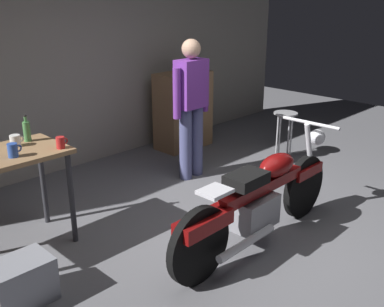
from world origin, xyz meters
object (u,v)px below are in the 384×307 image
Objects in this scene: person_standing at (191,103)px; shop_stool at (285,123)px; wooden_dresser at (183,110)px; mug_red_diner at (61,143)px; bottle at (27,131)px; motorcycle at (260,199)px; mug_white_ceramic at (15,141)px; mug_blue_enamel at (13,150)px; storage_bin at (21,282)px.

person_standing reaches higher than shop_stool.
wooden_dresser is (0.74, 0.90, -0.38)m from person_standing.
bottle reaches higher than mug_red_diner.
mug_white_ceramic is at bearing 130.64° from motorcycle.
bottle is at bearing 48.46° from mug_blue_enamel.
mug_blue_enamel is (-2.27, -0.23, 0.03)m from person_standing.
mug_white_ceramic reaches higher than motorcycle.
wooden_dresser is at bearing 115.80° from shop_stool.
mug_blue_enamel is at bearing 3.80° from person_standing.
storage_bin is 1.25m from mug_white_ceramic.
wooden_dresser is at bearing 24.59° from mug_red_diner.
wooden_dresser is at bearing 16.56° from bottle.
person_standing reaches higher than mug_white_ceramic.
motorcycle is at bearing -52.11° from bottle.
person_standing reaches higher than bottle.
storage_bin is 1.37m from bottle.
person_standing is 2.61× the size of shop_stool.
mug_white_ceramic is at bearing 172.71° from shop_stool.
person_standing is 3.80× the size of storage_bin.
shop_stool is 3.68m from mug_blue_enamel.
mug_blue_enamel is (-3.01, -1.12, 0.41)m from wooden_dresser.
shop_stool is 1.47m from wooden_dresser.
mug_white_ceramic is (-3.51, 0.45, 0.45)m from shop_stool.
shop_stool is (2.09, 1.14, 0.05)m from motorcycle.
person_standing is 13.56× the size of mug_white_ceramic.
mug_white_ceramic is (-1.42, 1.59, 0.50)m from motorcycle.
mug_red_diner reaches higher than motorcycle.
storage_bin is 4.08× the size of mug_red_diner.
bottle reaches higher than motorcycle.
mug_white_ceramic is at bearing -156.76° from bottle.
person_standing is 6.93× the size of bottle.
mug_blue_enamel is 0.42m from bottle.
shop_stool is at bearing -7.29° from mug_white_ceramic.
person_standing is at bearing 5.71° from mug_blue_enamel.
mug_blue_enamel is at bearing 168.46° from mug_red_diner.
mug_red_diner is 0.45× the size of bottle.
shop_stool is 3.30m from mug_red_diner.
bottle is (-1.29, 1.65, 0.55)m from motorcycle.
wooden_dresser is 9.30× the size of mug_blue_enamel.
shop_stool is at bearing -64.20° from wooden_dresser.
mug_blue_enamel is at bearing 176.89° from shop_stool.
mug_blue_enamel reaches higher than mug_white_ceramic.
motorcycle is 2.19m from mug_white_ceramic.
mug_red_diner is (-3.26, 0.12, 0.45)m from shop_stool.
person_standing is 2.00m from bottle.
wooden_dresser reaches higher than mug_red_diner.
mug_red_diner is (-1.18, 1.26, 0.50)m from motorcycle.
person_standing reaches higher than mug_blue_enamel.
mug_red_diner reaches higher than storage_bin.
storage_bin is 1.83× the size of bottle.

